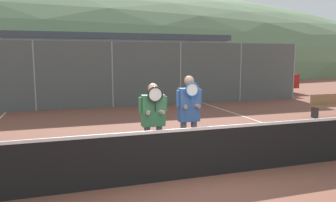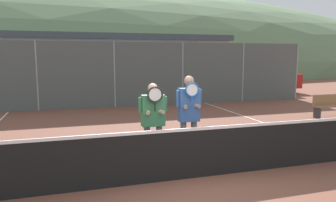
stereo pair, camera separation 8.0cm
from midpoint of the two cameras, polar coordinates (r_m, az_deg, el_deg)
ground_plane at (r=6.27m, az=3.35°, el=-13.38°), size 120.00×120.00×0.00m
hill_distant at (r=60.19m, az=-15.35°, el=5.42°), size 129.75×72.08×25.23m
clubhouse_building at (r=22.72m, az=-14.47°, el=6.54°), size 19.46×5.50×3.65m
fence_back at (r=14.66m, az=-9.14°, el=4.54°), size 19.24×0.06×2.89m
tennis_net at (r=6.11m, az=3.39°, el=-9.03°), size 11.70×0.09×1.06m
court_line_right_sideline at (r=10.87m, az=19.55°, el=-4.64°), size 0.05×16.00×0.01m
player_leftmost at (r=6.80m, az=-2.28°, el=-2.69°), size 0.61×0.34×1.72m
player_center_left at (r=6.95m, az=3.99°, el=-1.89°), size 0.57×0.34×1.86m
car_left_of_center at (r=17.89m, az=-14.39°, el=3.20°), size 4.40×2.07×1.74m
car_center at (r=18.60m, az=2.15°, el=3.54°), size 4.52×2.04×1.69m
car_right_of_center at (r=20.99m, az=16.11°, el=3.93°), size 4.56×2.04×1.86m
bench_courtside at (r=13.63m, az=26.57°, el=-0.64°), size 1.43×0.36×0.85m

